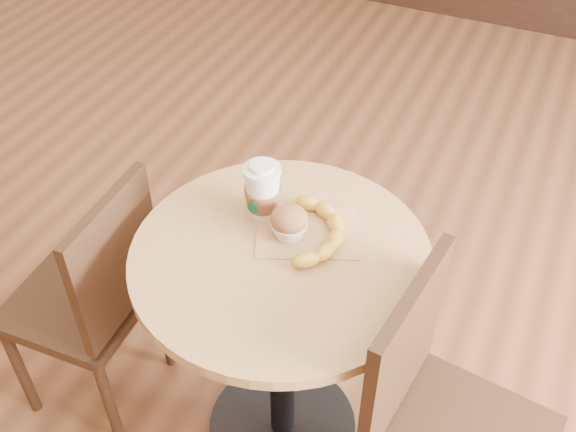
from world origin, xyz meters
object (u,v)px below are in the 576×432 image
object	(u,v)px
muffin	(289,223)
chair_right	(439,422)
cafe_table	(281,314)
coffee_cup	(263,193)
chair_left	(94,296)
banana	(314,232)

from	to	relation	value
muffin	chair_right	bearing A→B (deg)	-19.03
cafe_table	coffee_cup	size ratio (longest dim) A/B	4.98
chair_left	chair_right	distance (m)	0.96
coffee_cup	muffin	world-z (taller)	coffee_cup
chair_right	coffee_cup	size ratio (longest dim) A/B	5.72
cafe_table	muffin	size ratio (longest dim) A/B	8.32
chair_right	muffin	distance (m)	0.57
chair_right	muffin	size ratio (longest dim) A/B	9.56
chair_right	muffin	world-z (taller)	chair_right
cafe_table	chair_right	bearing A→B (deg)	-12.23
muffin	banana	xyz separation A→B (m)	(0.06, 0.02, -0.02)
chair_left	coffee_cup	xyz separation A→B (m)	(0.43, 0.19, 0.37)
chair_right	chair_left	bearing A→B (deg)	97.00
cafe_table	coffee_cup	distance (m)	0.32
banana	chair_right	bearing A→B (deg)	-40.51
chair_left	chair_right	bearing A→B (deg)	87.18
cafe_table	banana	world-z (taller)	banana
coffee_cup	muffin	bearing A→B (deg)	-20.39
cafe_table	coffee_cup	bearing A→B (deg)	132.76
banana	muffin	bearing A→B (deg)	178.61
cafe_table	banana	bearing A→B (deg)	55.31
chair_left	muffin	xyz separation A→B (m)	(0.52, 0.15, 0.34)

